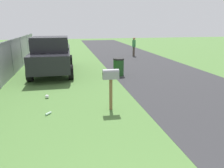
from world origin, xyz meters
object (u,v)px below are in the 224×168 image
object	(u,v)px
pickup_truck	(52,54)
pedestrian	(134,45)
trash_bin	(119,67)
mailbox	(111,77)

from	to	relation	value
pickup_truck	pedestrian	distance (m)	8.52
trash_bin	pedestrian	xyz separation A→B (m)	(6.70, -3.00, 0.44)
trash_bin	pedestrian	bearing A→B (deg)	-24.14
pickup_truck	trash_bin	distance (m)	3.83
mailbox	pedestrian	distance (m)	12.13
pickup_truck	pedestrian	xyz separation A→B (m)	(5.43, -6.56, -0.18)
pickup_truck	trash_bin	xyz separation A→B (m)	(-1.26, -3.56, -0.63)
mailbox	pickup_truck	size ratio (longest dim) A/B	0.26
pedestrian	mailbox	bearing A→B (deg)	-115.73
pedestrian	trash_bin	bearing A→B (deg)	-118.65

